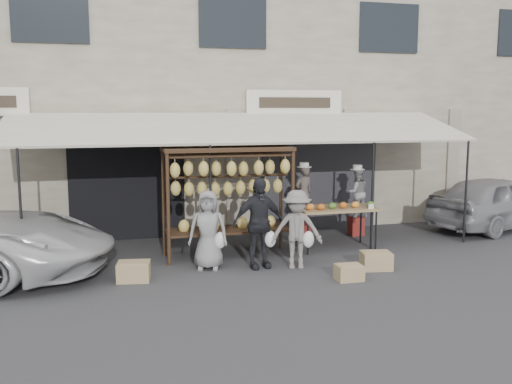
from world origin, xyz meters
TOP-DOWN VIEW (x-y plane):
  - ground_plane at (0.00, 0.00)m, footprint 90.00×90.00m
  - shophouse at (-0.00, 6.50)m, footprint 24.00×6.15m
  - awning at (0.01, 2.28)m, footprint 10.00×2.35m
  - banana_rack at (-0.61, 1.29)m, footprint 2.60×0.90m
  - produce_table at (1.77, 1.35)m, footprint 1.70×0.90m
  - vendor_left at (1.43, 2.47)m, footprint 0.54×0.44m
  - vendor_right at (2.77, 2.50)m, footprint 0.59×0.47m
  - customer_left at (-1.17, 0.52)m, footprint 0.84×0.66m
  - customer_mid at (-0.24, 0.36)m, footprint 1.04×0.52m
  - customer_right at (0.45, 0.16)m, footprint 1.08×0.81m
  - stool_left at (1.43, 2.47)m, footprint 0.37×0.37m
  - stool_right at (2.77, 2.50)m, footprint 0.33×0.33m
  - crate_near_a at (1.09, -0.85)m, footprint 0.47×0.36m
  - crate_near_b at (1.87, -0.33)m, footprint 0.61×0.51m
  - crate_far at (-2.57, 0.11)m, footprint 0.62×0.51m
  - sedan at (6.54, 2.29)m, footprint 4.29×2.75m

SIDE VIEW (x-z plane):
  - ground_plane at x=0.00m, z-range 0.00..0.00m
  - crate_near_a at x=1.09m, z-range 0.00..0.28m
  - crate_near_b at x=1.87m, z-range 0.00..0.33m
  - crate_far at x=-2.57m, z-range 0.00..0.34m
  - stool_left at x=1.43m, z-range 0.00..0.43m
  - stool_right at x=2.77m, z-range 0.00..0.45m
  - sedan at x=6.54m, z-range 0.00..1.36m
  - customer_right at x=0.45m, z-range 0.00..1.49m
  - customer_left at x=-1.17m, z-range 0.00..1.49m
  - customer_mid at x=-0.24m, z-range 0.00..1.72m
  - produce_table at x=1.77m, z-range 0.35..1.39m
  - vendor_right at x=2.77m, z-range 0.45..1.61m
  - vendor_left at x=1.43m, z-range 0.43..1.71m
  - banana_rack at x=-0.61m, z-range 0.45..2.69m
  - awning at x=0.01m, z-range 1.12..4.03m
  - shophouse at x=0.00m, z-range 0.00..7.30m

